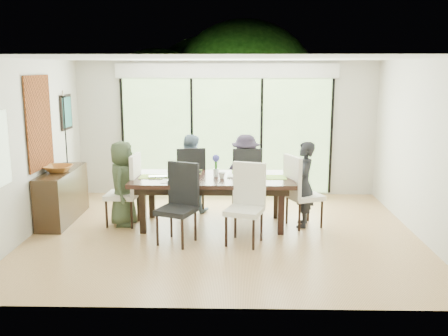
{
  "coord_description": "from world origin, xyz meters",
  "views": [
    {
      "loc": [
        0.18,
        -7.5,
        2.58
      ],
      "look_at": [
        0.0,
        0.25,
        1.0
      ],
      "focal_mm": 40.0,
      "sensor_mm": 36.0,
      "label": 1
    }
  ],
  "objects_px": {
    "person_left_end": "(123,183)",
    "person_far_right": "(246,173)",
    "chair_right_end": "(305,191)",
    "chair_far_right": "(246,179)",
    "cup_a": "(171,172)",
    "cup_c": "(262,173)",
    "cup_b": "(222,175)",
    "bowl": "(58,169)",
    "person_far_left": "(190,173)",
    "table_top": "(213,179)",
    "laptop": "(160,177)",
    "chair_far_left": "(190,178)",
    "vase": "(216,173)",
    "chair_near_right": "(244,205)",
    "sideboard": "(62,195)",
    "chair_near_left": "(176,204)",
    "person_right_end": "(304,184)",
    "chair_left_end": "(122,190)"
  },
  "relations": [
    {
      "from": "table_top",
      "to": "chair_near_left",
      "type": "relative_size",
      "value": 2.18
    },
    {
      "from": "chair_right_end",
      "to": "person_far_right",
      "type": "relative_size",
      "value": 0.85
    },
    {
      "from": "laptop",
      "to": "cup_c",
      "type": "distance_m",
      "value": 1.66
    },
    {
      "from": "chair_far_left",
      "to": "sideboard",
      "type": "relative_size",
      "value": 0.78
    },
    {
      "from": "chair_near_right",
      "to": "sideboard",
      "type": "height_order",
      "value": "chair_near_right"
    },
    {
      "from": "laptop",
      "to": "chair_near_left",
      "type": "bearing_deg",
      "value": -75.18
    },
    {
      "from": "table_top",
      "to": "cup_c",
      "type": "height_order",
      "value": "cup_c"
    },
    {
      "from": "chair_left_end",
      "to": "person_far_right",
      "type": "xyz_separation_m",
      "value": [
        2.05,
        0.83,
        0.1
      ]
    },
    {
      "from": "person_far_left",
      "to": "person_right_end",
      "type": "bearing_deg",
      "value": 166.22
    },
    {
      "from": "table_top",
      "to": "chair_far_right",
      "type": "distance_m",
      "value": 1.03
    },
    {
      "from": "person_far_right",
      "to": "vase",
      "type": "xyz_separation_m",
      "value": [
        -0.5,
        -0.78,
        0.18
      ]
    },
    {
      "from": "chair_far_left",
      "to": "sideboard",
      "type": "height_order",
      "value": "chair_far_left"
    },
    {
      "from": "table_top",
      "to": "laptop",
      "type": "height_order",
      "value": "laptop"
    },
    {
      "from": "chair_left_end",
      "to": "chair_far_left",
      "type": "relative_size",
      "value": 1.0
    },
    {
      "from": "person_far_left",
      "to": "bowl",
      "type": "xyz_separation_m",
      "value": [
        -2.12,
        -0.7,
        0.22
      ]
    },
    {
      "from": "chair_far_left",
      "to": "vase",
      "type": "distance_m",
      "value": 0.98
    },
    {
      "from": "table_top",
      "to": "laptop",
      "type": "relative_size",
      "value": 7.27
    },
    {
      "from": "person_far_left",
      "to": "vase",
      "type": "height_order",
      "value": "person_far_left"
    },
    {
      "from": "chair_far_right",
      "to": "laptop",
      "type": "height_order",
      "value": "chair_far_right"
    },
    {
      "from": "laptop",
      "to": "vase",
      "type": "bearing_deg",
      "value": -0.16
    },
    {
      "from": "cup_a",
      "to": "cup_c",
      "type": "bearing_deg",
      "value": -1.91
    },
    {
      "from": "person_far_right",
      "to": "bowl",
      "type": "height_order",
      "value": "person_far_right"
    },
    {
      "from": "chair_right_end",
      "to": "chair_far_left",
      "type": "relative_size",
      "value": 1.0
    },
    {
      "from": "cup_a",
      "to": "cup_b",
      "type": "xyz_separation_m",
      "value": [
        0.85,
        -0.25,
        -0.0
      ]
    },
    {
      "from": "person_left_end",
      "to": "laptop",
      "type": "distance_m",
      "value": 0.65
    },
    {
      "from": "person_far_left",
      "to": "person_far_right",
      "type": "relative_size",
      "value": 1.0
    },
    {
      "from": "person_far_right",
      "to": "cup_a",
      "type": "bearing_deg",
      "value": 42.31
    },
    {
      "from": "chair_right_end",
      "to": "vase",
      "type": "height_order",
      "value": "chair_right_end"
    },
    {
      "from": "laptop",
      "to": "cup_a",
      "type": "bearing_deg",
      "value": 49.41
    },
    {
      "from": "person_right_end",
      "to": "bowl",
      "type": "height_order",
      "value": "person_right_end"
    },
    {
      "from": "chair_right_end",
      "to": "person_far_right",
      "type": "xyz_separation_m",
      "value": [
        -0.95,
        0.83,
        0.1
      ]
    },
    {
      "from": "cup_b",
      "to": "cup_c",
      "type": "height_order",
      "value": "cup_c"
    },
    {
      "from": "chair_near_right",
      "to": "laptop",
      "type": "bearing_deg",
      "value": 169.08
    },
    {
      "from": "chair_far_left",
      "to": "chair_near_left",
      "type": "bearing_deg",
      "value": 77.69
    },
    {
      "from": "table_top",
      "to": "chair_far_left",
      "type": "height_order",
      "value": "chair_far_left"
    },
    {
      "from": "chair_far_right",
      "to": "cup_a",
      "type": "distance_m",
      "value": 1.46
    },
    {
      "from": "chair_near_left",
      "to": "person_right_end",
      "type": "height_order",
      "value": "person_right_end"
    },
    {
      "from": "chair_right_end",
      "to": "chair_far_right",
      "type": "relative_size",
      "value": 1.0
    },
    {
      "from": "vase",
      "to": "bowl",
      "type": "bearing_deg",
      "value": 178.33
    },
    {
      "from": "chair_left_end",
      "to": "sideboard",
      "type": "xyz_separation_m",
      "value": [
        -1.07,
        0.23,
        -0.17
      ]
    },
    {
      "from": "vase",
      "to": "chair_near_left",
      "type": "bearing_deg",
      "value": -120.87
    },
    {
      "from": "person_right_end",
      "to": "laptop",
      "type": "bearing_deg",
      "value": -79.31
    },
    {
      "from": "chair_right_end",
      "to": "person_right_end",
      "type": "relative_size",
      "value": 0.85
    },
    {
      "from": "chair_near_left",
      "to": "vase",
      "type": "bearing_deg",
      "value": 81.12
    },
    {
      "from": "table_top",
      "to": "chair_near_right",
      "type": "bearing_deg",
      "value": -60.11
    },
    {
      "from": "chair_near_right",
      "to": "person_far_left",
      "type": "relative_size",
      "value": 0.85
    },
    {
      "from": "cup_b",
      "to": "bowl",
      "type": "xyz_separation_m",
      "value": [
        -2.72,
        0.23,
        0.05
      ]
    },
    {
      "from": "table_top",
      "to": "bowl",
      "type": "height_order",
      "value": "bowl"
    },
    {
      "from": "chair_right_end",
      "to": "chair_far_right",
      "type": "height_order",
      "value": "same"
    },
    {
      "from": "person_left_end",
      "to": "person_far_right",
      "type": "height_order",
      "value": "same"
    }
  ]
}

